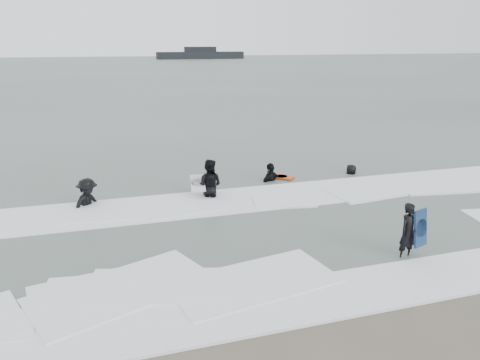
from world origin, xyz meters
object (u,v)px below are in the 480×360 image
object	(u,v)px
surfer_centre	(406,259)
surfer_breaker	(89,208)
surfer_right_near	(271,181)
surfer_right_far	(351,175)
vessel_horizon	(200,54)
surfer_wading	(210,197)

from	to	relation	value
surfer_centre	surfer_breaker	bearing A→B (deg)	128.99
surfer_right_near	surfer_right_far	bearing A→B (deg)	150.64
surfer_centre	surfer_right_far	xyz separation A→B (m)	(2.59, 7.41, 0.00)
surfer_centre	surfer_right_far	bearing A→B (deg)	58.53
surfer_breaker	surfer_right_near	bearing A→B (deg)	-36.08
surfer_centre	surfer_right_near	distance (m)	7.53
surfer_centre	vessel_horizon	distance (m)	133.73
surfer_wading	surfer_breaker	xyz separation A→B (m)	(-4.14, 0.10, 0.00)
vessel_horizon	surfer_right_near	bearing A→B (deg)	-100.63
surfer_right_near	vessel_horizon	distance (m)	126.54
surfer_wading	surfer_right_far	xyz separation A→B (m)	(6.33, 1.17, 0.00)
surfer_wading	surfer_breaker	distance (m)	4.14
vessel_horizon	surfer_wading	bearing A→B (deg)	-101.75
surfer_breaker	surfer_right_far	xyz separation A→B (m)	(10.47, 1.07, 0.00)
surfer_centre	surfer_breaker	distance (m)	10.11
surfer_centre	vessel_horizon	world-z (taller)	vessel_horizon
surfer_right_near	surfer_right_far	world-z (taller)	surfer_right_near
surfer_right_far	vessel_horizon	size ratio (longest dim) A/B	0.06
surfer_centre	vessel_horizon	size ratio (longest dim) A/B	0.06
surfer_breaker	vessel_horizon	xyz separation A→B (m)	(30.26, 125.50, 1.30)
surfer_wading	surfer_centre	bearing A→B (deg)	150.10
surfer_centre	surfer_wading	world-z (taller)	surfer_wading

